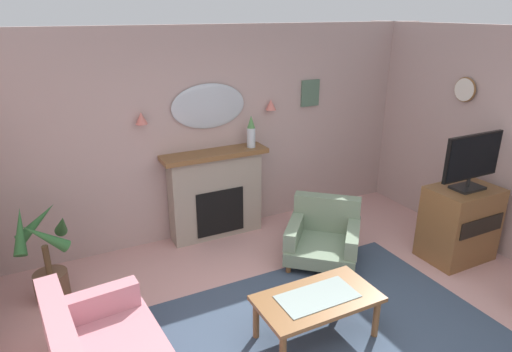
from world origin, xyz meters
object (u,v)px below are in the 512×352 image
object	(u,v)px
potted_plant_corner_palm	(47,259)
tv_flatscreen	(472,160)
fireplace	(216,195)
wall_sconce_right	(271,105)
armchair_beside_couch	(324,235)
wall_mirror	(209,106)
coffee_table	(317,302)
framed_picture	(310,93)
tv_cabinet	(459,223)
wall_sconce_left	(141,118)
mantel_vase_centre	(251,132)
wall_clock	(465,90)

from	to	relation	value
potted_plant_corner_palm	tv_flatscreen	bearing A→B (deg)	-16.92
fireplace	wall_sconce_right	xyz separation A→B (m)	(0.85, 0.09, 1.09)
armchair_beside_couch	wall_mirror	bearing A→B (deg)	125.69
fireplace	wall_sconce_right	bearing A→B (deg)	6.16
wall_sconce_right	tv_flatscreen	distance (m)	2.51
coffee_table	potted_plant_corner_palm	size ratio (longest dim) A/B	1.07
framed_picture	tv_cabinet	xyz separation A→B (m)	(0.86, -2.00, -1.30)
wall_sconce_left	wall_sconce_right	xyz separation A→B (m)	(1.70, 0.00, 0.00)
wall_sconce_right	potted_plant_corner_palm	world-z (taller)	wall_sconce_right
wall_sconce_left	armchair_beside_couch	bearing A→B (deg)	-34.77
framed_picture	armchair_beside_couch	bearing A→B (deg)	-114.36
fireplace	mantel_vase_centre	size ratio (longest dim) A/B	3.28
tv_flatscreen	armchair_beside_couch	bearing A→B (deg)	153.08
wall_mirror	framed_picture	bearing A→B (deg)	0.38
wall_sconce_left	potted_plant_corner_palm	distance (m)	1.81
framed_picture	tv_flatscreen	xyz separation A→B (m)	(0.86, -2.02, -0.50)
tv_cabinet	wall_sconce_left	bearing A→B (deg)	148.87
fireplace	wall_clock	distance (m)	3.39
wall_sconce_right	wall_mirror	bearing A→B (deg)	176.63
armchair_beside_couch	wall_sconce_left	bearing A→B (deg)	145.23
coffee_table	armchair_beside_couch	distance (m)	1.43
wall_clock	potted_plant_corner_palm	xyz separation A→B (m)	(-4.93, 0.70, -1.44)
wall_mirror	coffee_table	world-z (taller)	wall_mirror
coffee_table	tv_flatscreen	size ratio (longest dim) A/B	1.31
wall_clock	potted_plant_corner_palm	world-z (taller)	wall_clock
fireplace	framed_picture	xyz separation A→B (m)	(1.50, 0.15, 1.18)
wall_sconce_right	tv_cabinet	bearing A→B (deg)	-52.10
wall_sconce_left	coffee_table	size ratio (longest dim) A/B	0.13
fireplace	mantel_vase_centre	world-z (taller)	mantel_vase_centre
coffee_table	armchair_beside_couch	size ratio (longest dim) A/B	0.96
mantel_vase_centre	coffee_table	size ratio (longest dim) A/B	0.38
mantel_vase_centre	tv_flatscreen	distance (m)	2.62
tv_flatscreen	tv_cabinet	bearing A→B (deg)	90.00
mantel_vase_centre	wall_clock	world-z (taller)	wall_clock
wall_sconce_left	wall_clock	xyz separation A→B (m)	(3.72, -1.32, 0.24)
wall_clock	potted_plant_corner_palm	bearing A→B (deg)	171.90
wall_clock	mantel_vase_centre	bearing A→B (deg)	153.21
coffee_table	potted_plant_corner_palm	world-z (taller)	potted_plant_corner_palm
wall_clock	armchair_beside_couch	bearing A→B (deg)	177.39
coffee_table	tv_flatscreen	bearing A→B (deg)	9.83
fireplace	wall_sconce_right	distance (m)	1.38
fireplace	armchair_beside_couch	world-z (taller)	fireplace
wall_clock	armchair_beside_couch	size ratio (longest dim) A/B	0.27
potted_plant_corner_palm	wall_sconce_right	bearing A→B (deg)	11.92
wall_mirror	armchair_beside_couch	size ratio (longest dim) A/B	0.84
fireplace	coffee_table	distance (m)	2.28
fireplace	tv_flatscreen	bearing A→B (deg)	-38.37
mantel_vase_centre	framed_picture	size ratio (longest dim) A/B	1.15
fireplace	coffee_table	xyz separation A→B (m)	(0.04, -2.27, -0.19)
mantel_vase_centre	wall_sconce_left	world-z (taller)	wall_sconce_left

